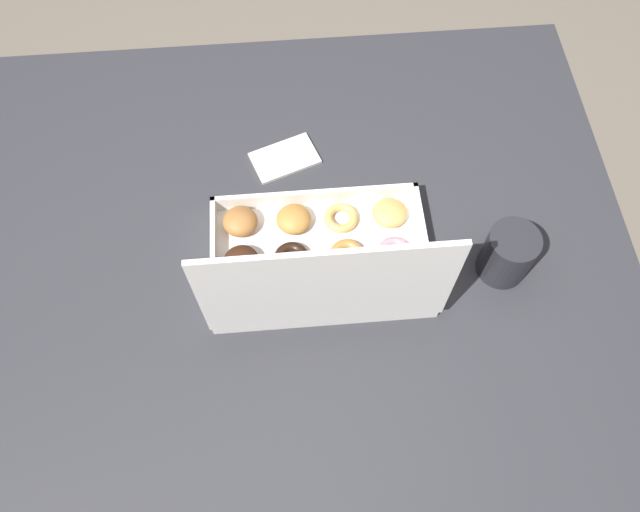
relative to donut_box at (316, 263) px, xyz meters
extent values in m
plane|color=#6B6054|center=(0.04, -0.05, -0.80)|extent=(8.00, 8.00, 0.00)
cube|color=#2D2D33|center=(0.04, -0.05, -0.06)|extent=(1.16, 0.98, 0.03)
cylinder|color=#2D2D33|center=(-0.49, -0.49, -0.44)|extent=(0.06, 0.06, 0.72)
cylinder|color=#2D2D33|center=(0.57, -0.49, -0.44)|extent=(0.06, 0.06, 0.72)
cube|color=silver|center=(-0.01, -0.03, -0.05)|extent=(0.36, 0.23, 0.01)
cube|color=white|center=(-0.01, -0.14, -0.03)|extent=(0.36, 0.01, 0.03)
cube|color=white|center=(-0.01, 0.08, -0.03)|extent=(0.36, 0.01, 0.03)
cube|color=white|center=(-0.18, -0.03, -0.03)|extent=(0.01, 0.23, 0.03)
cube|color=white|center=(0.17, -0.03, -0.03)|extent=(0.01, 0.23, 0.03)
cube|color=white|center=(-0.01, 0.09, 0.10)|extent=(0.36, 0.01, 0.22)
ellipsoid|color=tan|center=(-0.13, -0.10, -0.03)|extent=(0.06, 0.06, 0.03)
torus|color=tan|center=(-0.05, -0.10, -0.04)|extent=(0.06, 0.06, 0.02)
ellipsoid|color=#B77A38|center=(0.03, -0.10, -0.03)|extent=(0.06, 0.06, 0.03)
ellipsoid|color=#9E6633|center=(0.12, -0.10, -0.03)|extent=(0.06, 0.06, 0.03)
torus|color=pink|center=(-0.13, -0.03, -0.04)|extent=(0.06, 0.06, 0.02)
torus|color=#B77A38|center=(-0.05, -0.03, -0.04)|extent=(0.06, 0.06, 0.02)
torus|color=black|center=(0.04, -0.03, -0.04)|extent=(0.06, 0.06, 0.02)
ellipsoid|color=#381E11|center=(0.12, -0.03, -0.03)|extent=(0.06, 0.06, 0.03)
torus|color=black|center=(-0.14, 0.04, -0.04)|extent=(0.06, 0.06, 0.02)
torus|color=pink|center=(-0.06, 0.04, -0.04)|extent=(0.06, 0.06, 0.02)
ellipsoid|color=#381E11|center=(0.04, 0.04, -0.03)|extent=(0.06, 0.06, 0.03)
ellipsoid|color=black|center=(0.12, 0.04, -0.03)|extent=(0.06, 0.06, 0.03)
cylinder|color=#232328|center=(-0.31, 0.01, 0.00)|extent=(0.08, 0.08, 0.10)
cylinder|color=black|center=(-0.31, 0.01, 0.04)|extent=(0.07, 0.07, 0.01)
cube|color=silver|center=(0.04, -0.24, -0.05)|extent=(0.13, 0.11, 0.01)
camera|label=1|loc=(0.03, 0.44, 0.88)|focal=35.00mm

